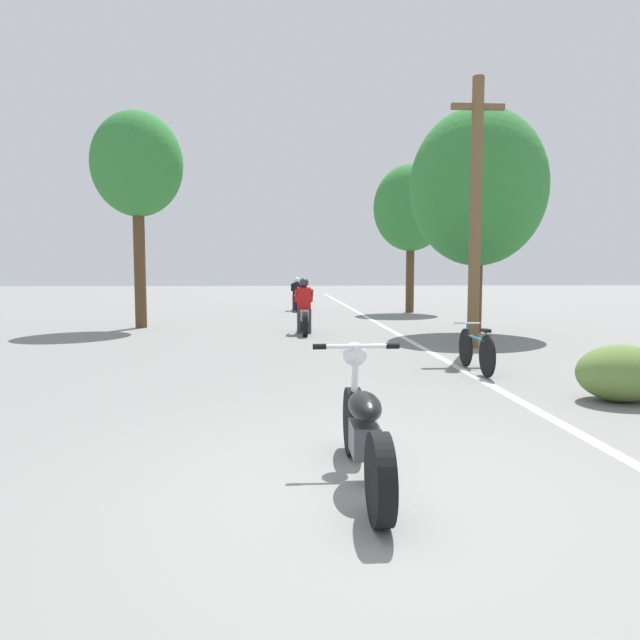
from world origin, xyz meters
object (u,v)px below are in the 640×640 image
at_px(roadside_tree_right_near, 478,187).
at_px(roadside_tree_right_far, 411,208).
at_px(roadside_tree_left, 137,166).
at_px(motorcycle_rider_lead, 304,313).
at_px(utility_pole, 476,210).
at_px(motorcycle_rider_far, 297,298).
at_px(bicycle_parked, 476,350).
at_px(motorcycle_foreground, 364,428).

xyz_separation_m(roadside_tree_right_near, roadside_tree_right_far, (-0.08, 7.45, 0.28)).
bearing_deg(roadside_tree_left, motorcycle_rider_lead, -21.91).
height_order(utility_pole, motorcycle_rider_far, utility_pole).
bearing_deg(bicycle_parked, roadside_tree_right_near, 71.28).
relative_size(roadside_tree_right_near, roadside_tree_right_far, 1.01).
bearing_deg(roadside_tree_right_near, motorcycle_rider_lead, 179.67).
height_order(roadside_tree_right_near, motorcycle_rider_far, roadside_tree_right_near).
height_order(roadside_tree_right_far, motorcycle_rider_lead, roadside_tree_right_far).
xyz_separation_m(utility_pole, roadside_tree_right_far, (0.97, 10.37, 1.17)).
bearing_deg(roadside_tree_left, roadside_tree_right_near, -11.64).
bearing_deg(motorcycle_rider_lead, motorcycle_rider_far, 89.91).
distance_m(roadside_tree_left, motorcycle_rider_lead, 6.34).
distance_m(roadside_tree_left, bicycle_parked, 11.22).
distance_m(roadside_tree_right_near, bicycle_parked, 6.95).
bearing_deg(roadside_tree_right_near, motorcycle_foreground, -113.00).
height_order(roadside_tree_right_far, motorcycle_rider_far, roadside_tree_right_far).
bearing_deg(motorcycle_rider_lead, utility_pole, -40.61).
bearing_deg(roadside_tree_right_near, utility_pole, -109.74).
distance_m(roadside_tree_right_near, motorcycle_rider_lead, 5.51).
bearing_deg(motorcycle_rider_lead, motorcycle_foreground, -89.56).
height_order(roadside_tree_left, bicycle_parked, roadside_tree_left).
relative_size(utility_pole, roadside_tree_right_far, 0.97).
height_order(motorcycle_rider_lead, motorcycle_rider_far, motorcycle_rider_lead).
height_order(motorcycle_rider_lead, bicycle_parked, motorcycle_rider_lead).
height_order(motorcycle_rider_far, bicycle_parked, motorcycle_rider_far).
distance_m(utility_pole, roadside_tree_left, 9.48).
height_order(roadside_tree_right_near, bicycle_parked, roadside_tree_right_near).
distance_m(roadside_tree_right_near, motorcycle_rider_far, 10.26).
relative_size(roadside_tree_right_far, motorcycle_rider_far, 2.61).
relative_size(roadside_tree_right_near, motorcycle_rider_lead, 2.92).
bearing_deg(motorcycle_foreground, roadside_tree_right_near, 67.00).
bearing_deg(roadside_tree_right_near, roadside_tree_left, 168.36).
bearing_deg(motorcycle_foreground, bicycle_parked, 62.04).
relative_size(motorcycle_rider_far, bicycle_parked, 1.32).
xyz_separation_m(utility_pole, roadside_tree_left, (-8.02, 4.79, 1.67)).
bearing_deg(roadside_tree_right_far, roadside_tree_right_near, -89.38).
bearing_deg(utility_pole, motorcycle_foreground, -114.24).
distance_m(motorcycle_foreground, motorcycle_rider_lead, 10.40).
bearing_deg(roadside_tree_right_far, motorcycle_foreground, -103.64).
height_order(roadside_tree_right_near, roadside_tree_right_far, roadside_tree_right_near).
bearing_deg(motorcycle_foreground, motorcycle_rider_far, 90.20).
xyz_separation_m(utility_pole, motorcycle_foreground, (-3.36, -7.46, -2.44)).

